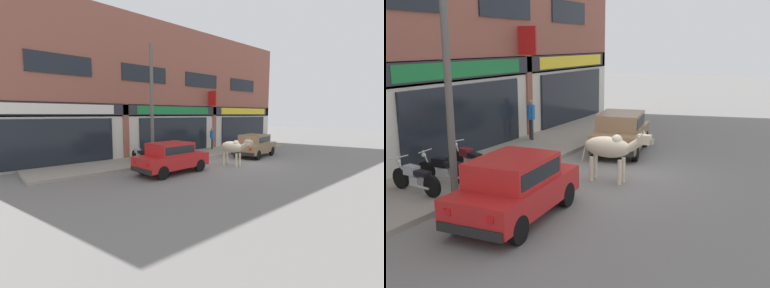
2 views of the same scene
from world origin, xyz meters
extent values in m
plane|color=slate|center=(0.00, 0.00, 0.00)|extent=(90.00, 90.00, 0.00)
cube|color=gray|center=(0.00, 3.71, 0.07)|extent=(19.00, 3.03, 0.14)
cube|color=#8E5142|center=(0.00, 5.50, 5.74)|extent=(23.00, 0.55, 6.19)
cube|color=beige|center=(0.00, 5.50, 1.70)|extent=(23.00, 0.55, 3.40)
cube|color=#28282D|center=(0.00, 5.19, 3.05)|extent=(22.08, 0.08, 0.64)
cube|color=black|center=(-7.67, 5.18, 1.35)|extent=(5.83, 0.10, 2.40)
cube|color=silver|center=(-7.67, 5.16, 3.05)|extent=(6.13, 0.05, 0.52)
cube|color=#8E5142|center=(-3.83, 5.21, 1.70)|extent=(0.36, 0.12, 3.40)
cube|color=black|center=(0.00, 5.18, 1.35)|extent=(5.83, 0.10, 2.40)
cube|color=#197A38|center=(0.00, 5.16, 3.05)|extent=(6.13, 0.05, 0.52)
cube|color=#8E5142|center=(3.83, 5.21, 1.70)|extent=(0.36, 0.12, 3.40)
cube|color=black|center=(7.67, 5.18, 1.35)|extent=(5.83, 0.10, 2.40)
cube|color=yellow|center=(7.67, 5.16, 3.05)|extent=(6.13, 0.05, 0.52)
cube|color=black|center=(-7.33, 5.20, 5.30)|extent=(3.13, 0.06, 1.00)
cube|color=black|center=(-2.44, 5.20, 5.30)|extent=(3.13, 0.06, 1.00)
cube|color=black|center=(2.44, 5.20, 5.30)|extent=(3.13, 0.06, 1.00)
cube|color=black|center=(7.33, 5.20, 5.30)|extent=(3.13, 0.06, 1.00)
cube|color=red|center=(3.16, 4.78, 4.00)|extent=(0.08, 0.80, 1.10)
ellipsoid|color=beige|center=(-0.35, -0.22, 1.02)|extent=(0.54, 1.41, 0.60)
sphere|color=beige|center=(-0.34, -0.50, 1.25)|extent=(0.32, 0.32, 0.32)
cylinder|color=beige|center=(-0.20, -0.65, 0.36)|extent=(0.12, 0.12, 0.72)
cylinder|color=beige|center=(-0.48, -0.65, 0.36)|extent=(0.12, 0.12, 0.72)
cylinder|color=beige|center=(-0.21, 0.22, 0.36)|extent=(0.12, 0.12, 0.72)
cylinder|color=beige|center=(-0.50, 0.22, 0.36)|extent=(0.12, 0.12, 0.72)
cylinder|color=beige|center=(-0.33, -1.04, 1.17)|extent=(0.25, 0.47, 0.43)
cube|color=beige|center=(-0.33, -1.30, 1.34)|extent=(0.23, 0.36, 0.26)
cube|color=tan|center=(-0.33, -1.48, 1.30)|extent=(0.16, 0.14, 0.14)
cone|color=beige|center=(-0.23, -1.25, 1.52)|extent=(0.06, 0.12, 0.19)
cone|color=beige|center=(-0.43, -1.26, 1.52)|extent=(0.06, 0.12, 0.19)
cube|color=beige|center=(-0.17, -1.21, 1.40)|extent=(0.14, 0.04, 0.10)
cube|color=beige|center=(-0.49, -1.22, 1.40)|extent=(0.14, 0.04, 0.10)
cylinder|color=beige|center=(-0.36, 0.52, 0.80)|extent=(0.04, 0.16, 0.60)
cylinder|color=black|center=(-2.77, 1.28, 0.30)|extent=(0.61, 0.22, 0.60)
cylinder|color=black|center=(-2.66, -0.16, 0.30)|extent=(0.61, 0.22, 0.60)
cylinder|color=black|center=(-5.06, 1.11, 0.30)|extent=(0.61, 0.22, 0.60)
cylinder|color=black|center=(-4.95, -0.33, 0.30)|extent=(0.61, 0.22, 0.60)
cube|color=red|center=(-3.86, 0.47, 0.60)|extent=(3.61, 1.86, 0.60)
cube|color=red|center=(-3.96, 0.47, 1.18)|extent=(2.00, 1.58, 0.56)
cube|color=black|center=(-3.96, 0.47, 1.18)|extent=(1.85, 1.59, 0.35)
cube|color=black|center=(-2.14, 0.61, 0.38)|extent=(0.23, 1.52, 0.20)
cube|color=black|center=(-5.59, 0.34, 0.38)|extent=(0.23, 1.52, 0.20)
sphere|color=silver|center=(-2.14, 1.09, 0.68)|extent=(0.14, 0.14, 0.14)
sphere|color=silver|center=(-2.07, 0.13, 0.68)|extent=(0.14, 0.14, 0.14)
cube|color=red|center=(-5.65, 0.84, 0.70)|extent=(0.04, 0.16, 0.14)
cube|color=red|center=(-5.57, -0.15, 0.70)|extent=(0.04, 0.16, 0.14)
cylinder|color=black|center=(4.16, 1.73, 0.30)|extent=(0.62, 0.29, 0.60)
cylinder|color=black|center=(4.44, 0.32, 0.30)|extent=(0.62, 0.29, 0.60)
cylinder|color=black|center=(1.91, 1.28, 0.30)|extent=(0.62, 0.29, 0.60)
cylinder|color=black|center=(2.19, -0.13, 0.30)|extent=(0.62, 0.29, 0.60)
cube|color=#846647|center=(3.18, 0.80, 0.60)|extent=(3.74, 2.25, 0.60)
cube|color=#846647|center=(3.08, 0.78, 1.18)|extent=(2.14, 1.78, 0.56)
cube|color=black|center=(3.08, 0.78, 1.18)|extent=(2.00, 1.77, 0.35)
cube|color=black|center=(4.87, 1.13, 0.38)|extent=(0.41, 1.51, 0.20)
cube|color=black|center=(1.48, 0.46, 0.38)|extent=(0.41, 1.51, 0.20)
sphere|color=silver|center=(4.81, 1.61, 0.68)|extent=(0.14, 0.14, 0.14)
sphere|color=silver|center=(5.00, 0.67, 0.68)|extent=(0.14, 0.14, 0.14)
cube|color=red|center=(1.36, 0.94, 0.70)|extent=(0.06, 0.16, 0.14)
cube|color=red|center=(1.55, -0.03, 0.70)|extent=(0.06, 0.16, 0.14)
cylinder|color=black|center=(-3.85, 4.18, 0.42)|extent=(0.16, 0.57, 0.56)
cylinder|color=black|center=(-3.98, 2.93, 0.42)|extent=(0.16, 0.57, 0.56)
cube|color=#B2B5BA|center=(-3.92, 3.53, 0.46)|extent=(0.23, 0.34, 0.24)
cube|color=#A8AAB2|center=(-3.90, 3.69, 0.72)|extent=(0.28, 0.42, 0.24)
cube|color=black|center=(-3.94, 3.30, 0.70)|extent=(0.27, 0.54, 0.12)
cylinder|color=#B2B5BA|center=(-3.86, 4.12, 0.72)|extent=(0.07, 0.27, 0.59)
cylinder|color=#B2B5BA|center=(-3.86, 4.16, 1.00)|extent=(0.52, 0.08, 0.03)
sphere|color=silver|center=(-3.85, 4.22, 0.88)|extent=(0.12, 0.12, 0.12)
cylinder|color=#B2B5BA|center=(-4.07, 3.19, 0.38)|extent=(0.11, 0.48, 0.06)
cylinder|color=black|center=(-3.05, 4.10, 0.42)|extent=(0.17, 0.57, 0.56)
cylinder|color=black|center=(-2.89, 2.86, 0.42)|extent=(0.17, 0.57, 0.56)
cube|color=#B2B5BA|center=(-2.97, 3.46, 0.46)|extent=(0.24, 0.34, 0.24)
cube|color=black|center=(-2.99, 3.62, 0.72)|extent=(0.29, 0.43, 0.24)
cube|color=black|center=(-2.94, 3.22, 0.70)|extent=(0.28, 0.54, 0.12)
cylinder|color=#B2B5BA|center=(-3.04, 4.04, 0.72)|extent=(0.07, 0.27, 0.59)
cylinder|color=#B2B5BA|center=(-3.04, 4.08, 1.00)|extent=(0.52, 0.10, 0.03)
sphere|color=silver|center=(-3.05, 4.14, 0.88)|extent=(0.12, 0.12, 0.12)
cylinder|color=#B2B5BA|center=(-3.03, 3.09, 0.38)|extent=(0.12, 0.48, 0.06)
cylinder|color=black|center=(-1.64, 4.24, 0.42)|extent=(0.23, 0.57, 0.56)
cylinder|color=black|center=(-1.94, 3.02, 0.42)|extent=(0.23, 0.57, 0.56)
cube|color=#B2B5BA|center=(-1.80, 3.61, 0.46)|extent=(0.27, 0.36, 0.24)
cube|color=maroon|center=(-1.76, 3.77, 0.72)|extent=(0.33, 0.45, 0.24)
cube|color=black|center=(-1.86, 3.38, 0.70)|extent=(0.34, 0.56, 0.12)
cylinder|color=#B2B5BA|center=(-1.66, 4.18, 0.72)|extent=(0.10, 0.27, 0.59)
cylinder|color=#B2B5BA|center=(-1.65, 4.22, 1.00)|extent=(0.51, 0.16, 0.03)
sphere|color=silver|center=(-1.63, 4.28, 0.88)|extent=(0.12, 0.12, 0.12)
cylinder|color=#B2B5BA|center=(-1.99, 3.29, 0.38)|extent=(0.17, 0.48, 0.06)
cylinder|color=#2D2D33|center=(2.88, 4.47, 0.55)|extent=(0.11, 0.11, 0.82)
cylinder|color=#2D2D33|center=(2.99, 4.61, 0.55)|extent=(0.11, 0.11, 0.82)
cylinder|color=#236BB7|center=(2.93, 4.54, 1.24)|extent=(0.32, 0.32, 0.56)
cylinder|color=#236BB7|center=(2.80, 4.37, 1.21)|extent=(0.08, 0.08, 0.56)
cylinder|color=#236BB7|center=(3.06, 4.70, 1.21)|extent=(0.08, 0.08, 0.56)
sphere|color=tan|center=(2.93, 4.54, 1.64)|extent=(0.20, 0.20, 0.20)
cylinder|color=#595651|center=(-3.65, 2.50, 3.26)|extent=(0.18, 0.18, 6.24)
camera|label=1|loc=(-10.99, -9.22, 2.77)|focal=24.00mm
camera|label=2|loc=(-11.74, -5.21, 3.91)|focal=42.00mm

